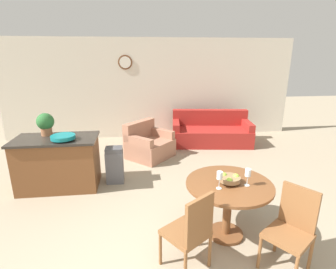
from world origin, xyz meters
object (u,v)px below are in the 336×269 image
(wine_glass_left, at_px, (220,176))
(teal_bowl, at_px, (63,137))
(potted_plant, at_px, (45,123))
(kitchen_island, at_px, (58,163))
(dining_table, at_px, (228,195))
(dining_chair_near_left, at_px, (191,230))
(fruit_bowl, at_px, (230,179))
(couch, at_px, (211,133))
(armchair, at_px, (149,145))
(wine_glass_right, at_px, (248,173))
(trash_bin, at_px, (115,165))
(dining_chair_near_right, at_px, (292,226))

(wine_glass_left, height_order, teal_bowl, teal_bowl)
(teal_bowl, distance_m, potted_plant, 0.51)
(wine_glass_left, distance_m, kitchen_island, 2.93)
(dining_table, distance_m, dining_chair_near_left, 0.77)
(teal_bowl, bearing_deg, wine_glass_left, -36.66)
(fruit_bowl, bearing_deg, couch, 77.32)
(armchair, bearing_deg, wine_glass_left, -123.91)
(fruit_bowl, height_order, armchair, fruit_bowl)
(fruit_bowl, relative_size, potted_plant, 0.68)
(wine_glass_right, relative_size, armchair, 0.18)
(dining_table, distance_m, wine_glass_right, 0.39)
(wine_glass_right, relative_size, couch, 0.10)
(kitchen_island, distance_m, armchair, 2.06)
(dining_chair_near_left, relative_size, armchair, 0.77)
(fruit_bowl, distance_m, kitchen_island, 2.98)
(potted_plant, relative_size, trash_bin, 0.58)
(trash_bin, distance_m, couch, 3.06)
(dining_chair_near_right, distance_m, potted_plant, 4.02)
(dining_table, relative_size, trash_bin, 1.59)
(dining_table, xyz_separation_m, fruit_bowl, (-0.00, 0.00, 0.23))
(dining_table, height_order, trash_bin, dining_table)
(wine_glass_left, xyz_separation_m, potted_plant, (-2.50, 1.93, 0.22))
(dining_table, bearing_deg, wine_glass_right, -24.29)
(dining_chair_near_left, xyz_separation_m, kitchen_island, (-1.91, 2.12, -0.05))
(fruit_bowl, distance_m, potted_plant, 3.24)
(potted_plant, bearing_deg, armchair, 30.33)
(teal_bowl, xyz_separation_m, trash_bin, (0.78, 0.22, -0.63))
(dining_chair_near_right, bearing_deg, wine_glass_left, 20.33)
(fruit_bowl, bearing_deg, armchair, 106.65)
(dining_chair_near_right, relative_size, kitchen_island, 0.68)
(trash_bin, bearing_deg, teal_bowl, -164.14)
(dining_table, bearing_deg, dining_chair_near_left, -138.89)
(dining_chair_near_left, bearing_deg, trash_bin, 78.07)
(dining_chair_near_left, height_order, wine_glass_left, wine_glass_left)
(kitchen_island, relative_size, trash_bin, 2.05)
(wine_glass_right, bearing_deg, dining_chair_near_left, -151.30)
(dining_chair_near_left, bearing_deg, dining_table, 5.76)
(dining_chair_near_left, bearing_deg, couch, 36.04)
(dining_chair_near_right, bearing_deg, kitchen_island, 18.40)
(fruit_bowl, distance_m, wine_glass_left, 0.23)
(potted_plant, relative_size, armchair, 0.32)
(wine_glass_right, bearing_deg, armchair, 109.51)
(dining_chair_near_left, height_order, fruit_bowl, dining_chair_near_left)
(wine_glass_right, bearing_deg, teal_bowl, 148.01)
(armchair, bearing_deg, wine_glass_right, -117.38)
(wine_glass_right, height_order, potted_plant, potted_plant)
(dining_table, bearing_deg, kitchen_island, 147.00)
(dining_chair_near_right, xyz_separation_m, trash_bin, (-2.04, 2.28, -0.17))
(dining_table, distance_m, couch, 3.76)
(potted_plant, height_order, couch, potted_plant)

